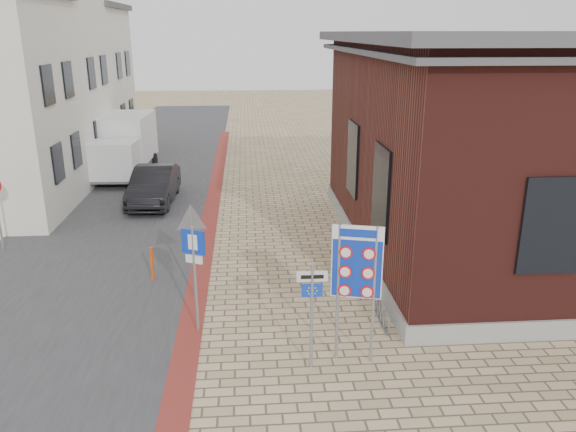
{
  "coord_description": "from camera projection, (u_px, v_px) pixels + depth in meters",
  "views": [
    {
      "loc": [
        -0.56,
        -9.98,
        6.79
      ],
      "look_at": [
        0.5,
        3.92,
        2.2
      ],
      "focal_mm": 35.0,
      "sensor_mm": 36.0,
      "label": 1
    }
  ],
  "objects": [
    {
      "name": "ground",
      "position": [
        278.0,
        376.0,
        11.62
      ],
      "size": [
        120.0,
        120.0,
        0.0
      ],
      "primitive_type": "plane",
      "color": "tan",
      "rests_on": "ground"
    },
    {
      "name": "road_strip",
      "position": [
        138.0,
        189.0,
        25.42
      ],
      "size": [
        7.0,
        60.0,
        0.02
      ],
      "primitive_type": "cube",
      "color": "#38383A",
      "rests_on": "ground"
    },
    {
      "name": "curb_strip",
      "position": [
        209.0,
        222.0,
        20.94
      ],
      "size": [
        0.6,
        40.0,
        0.02
      ],
      "primitive_type": "cube",
      "color": "maroon",
      "rests_on": "ground"
    },
    {
      "name": "brick_building",
      "position": [
        547.0,
        141.0,
        17.8
      ],
      "size": [
        13.0,
        13.0,
        6.8
      ],
      "color": "gray",
      "rests_on": "ground"
    },
    {
      "name": "townhouse_mid",
      "position": [
        23.0,
        81.0,
        26.44
      ],
      "size": [
        7.4,
        6.4,
        9.1
      ],
      "color": "silver",
      "rests_on": "ground"
    },
    {
      "name": "townhouse_far",
      "position": [
        62.0,
        80.0,
        32.25
      ],
      "size": [
        7.4,
        6.4,
        8.3
      ],
      "color": "silver",
      "rests_on": "ground"
    },
    {
      "name": "bike_rack",
      "position": [
        380.0,
        310.0,
        13.81
      ],
      "size": [
        0.08,
        1.8,
        0.6
      ],
      "color": "slate",
      "rests_on": "ground"
    },
    {
      "name": "sedan",
      "position": [
        154.0,
        185.0,
        23.19
      ],
      "size": [
        1.72,
        4.59,
        1.5
      ],
      "primitive_type": "imported",
      "rotation": [
        0.0,
        0.0,
        -0.03
      ],
      "color": "black",
      "rests_on": "ground"
    },
    {
      "name": "box_truck",
      "position": [
        124.0,
        146.0,
        27.35
      ],
      "size": [
        2.59,
        5.67,
        2.91
      ],
      "rotation": [
        0.0,
        0.0,
        -0.05
      ],
      "color": "slate",
      "rests_on": "ground"
    },
    {
      "name": "border_sign",
      "position": [
        357.0,
        265.0,
        11.51
      ],
      "size": [
        1.03,
        0.31,
        3.09
      ],
      "rotation": [
        0.0,
        0.0,
        -0.25
      ],
      "color": "gray",
      "rests_on": "ground"
    },
    {
      "name": "essen_sign",
      "position": [
        312.0,
        301.0,
        11.47
      ],
      "size": [
        0.64,
        0.07,
        2.35
      ],
      "rotation": [
        0.0,
        0.0,
        -0.01
      ],
      "color": "gray",
      "rests_on": "ground"
    },
    {
      "name": "parking_sign",
      "position": [
        194.0,
        261.0,
        12.81
      ],
      "size": [
        0.55,
        0.28,
        2.64
      ],
      "rotation": [
        0.0,
        0.0,
        -0.42
      ],
      "color": "gray",
      "rests_on": "ground"
    },
    {
      "name": "yield_sign",
      "position": [
        192.0,
        228.0,
        14.4
      ],
      "size": [
        0.92,
        0.14,
        2.59
      ],
      "rotation": [
        0.0,
        0.0,
        0.09
      ],
      "color": "gray",
      "rests_on": "ground"
    },
    {
      "name": "bollard",
      "position": [
        152.0,
        264.0,
        15.95
      ],
      "size": [
        0.1,
        0.1,
        1.01
      ],
      "primitive_type": "cylinder",
      "rotation": [
        0.0,
        0.0,
        0.09
      ],
      "color": "#DA440B",
      "rests_on": "ground"
    }
  ]
}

